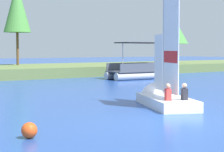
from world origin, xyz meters
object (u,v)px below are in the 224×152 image
Objects in this scene: shoreline_tree_right at (173,30)px; pontoon_boat at (140,71)px; sailboat at (161,96)px; channel_buoy at (29,130)px; shoreline_tree_midright at (17,7)px.

shoreline_tree_right reaches higher than pontoon_boat.
channel_buoy is at bearing 136.57° from sailboat.
channel_buoy is at bearing -139.10° from shoreline_tree_right.
pontoon_boat is at bearing 44.04° from channel_buoy.
channel_buoy is (-16.60, -16.05, -0.44)m from pontoon_boat.
shoreline_tree_midright is at bearing 15.07° from sailboat.
pontoon_boat is (5.52, -12.00, -5.78)m from shoreline_tree_midright.
pontoon_boat is 23.09m from channel_buoy.
shoreline_tree_right is at bearing 36.70° from pontoon_boat.
shoreline_tree_midright is at bearing 164.78° from shoreline_tree_right.
shoreline_tree_right is 13.67m from pontoon_boat.
sailboat is at bearing -98.24° from shoreline_tree_midright.
sailboat is at bearing -134.12° from shoreline_tree_right.
sailboat is (-3.59, -24.83, -6.07)m from shoreline_tree_midright.
sailboat reaches higher than channel_buoy.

